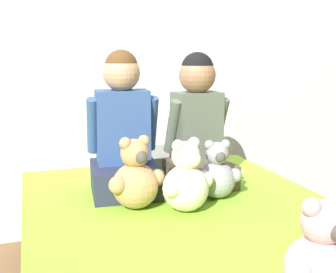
# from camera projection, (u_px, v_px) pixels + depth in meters

# --- Properties ---
(wall_behind_bed) EXTENTS (8.00, 0.06, 2.50)m
(wall_behind_bed) POSITION_uv_depth(u_px,v_px,m) (130.00, 35.00, 2.61)
(wall_behind_bed) COLOR silver
(wall_behind_bed) RESTS_ON ground_plane
(bed) EXTENTS (1.39, 1.98, 0.47)m
(bed) POSITION_uv_depth(u_px,v_px,m) (197.00, 273.00, 1.77)
(bed) COLOR #473828
(bed) RESTS_ON ground_plane
(child_on_left) EXTENTS (0.36, 0.37, 0.69)m
(child_on_left) POSITION_uv_depth(u_px,v_px,m) (123.00, 134.00, 2.04)
(child_on_left) COLOR #282D47
(child_on_left) RESTS_ON bed
(child_on_right) EXTENTS (0.34, 0.34, 0.68)m
(child_on_right) POSITION_uv_depth(u_px,v_px,m) (198.00, 125.00, 2.16)
(child_on_right) COLOR brown
(child_on_right) RESTS_ON bed
(teddy_bear_held_by_left_child) EXTENTS (0.26, 0.20, 0.32)m
(teddy_bear_held_by_left_child) POSITION_uv_depth(u_px,v_px,m) (136.00, 178.00, 1.84)
(teddy_bear_held_by_left_child) COLOR tan
(teddy_bear_held_by_left_child) RESTS_ON bed
(teddy_bear_held_by_right_child) EXTENTS (0.23, 0.18, 0.28)m
(teddy_bear_held_by_right_child) POSITION_uv_depth(u_px,v_px,m) (217.00, 174.00, 1.98)
(teddy_bear_held_by_right_child) COLOR #939399
(teddy_bear_held_by_right_child) RESTS_ON bed
(teddy_bear_between_children) EXTENTS (0.26, 0.20, 0.32)m
(teddy_bear_between_children) POSITION_uv_depth(u_px,v_px,m) (186.00, 181.00, 1.81)
(teddy_bear_between_children) COLOR silver
(teddy_bear_between_children) RESTS_ON bed
(teddy_bear_at_foot_of_bed) EXTENTS (0.26, 0.19, 0.31)m
(teddy_bear_at_foot_of_bed) POSITION_uv_depth(u_px,v_px,m) (321.00, 260.00, 1.13)
(teddy_bear_at_foot_of_bed) COLOR #DBA3B2
(teddy_bear_at_foot_of_bed) RESTS_ON bed
(pillow_at_headboard) EXTENTS (0.48, 0.33, 0.11)m
(pillow_at_headboard) POSITION_uv_depth(u_px,v_px,m) (146.00, 161.00, 2.45)
(pillow_at_headboard) COLOR silver
(pillow_at_headboard) RESTS_ON bed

